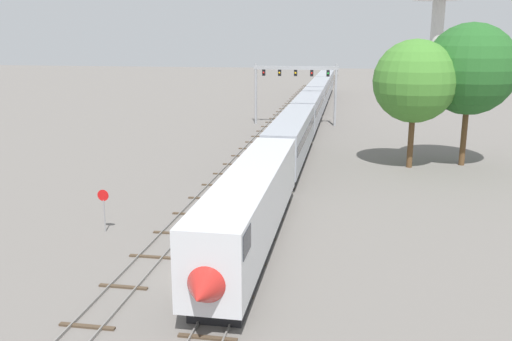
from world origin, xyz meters
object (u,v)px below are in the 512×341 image
signal_gantry (295,80)px  trackside_tree_left (415,81)px  stop_sign (104,205)px  trackside_tree_mid (470,69)px  passenger_train (309,109)px

signal_gantry → trackside_tree_left: (13.82, -24.52, 1.97)m
stop_sign → trackside_tree_left: size_ratio=0.23×
signal_gantry → trackside_tree_mid: trackside_tree_mid is taller
passenger_train → trackside_tree_mid: 27.45m
trackside_tree_left → trackside_tree_mid: trackside_tree_mid is taller
trackside_tree_mid → trackside_tree_left: bearing=-160.2°
stop_sign → trackside_tree_left: 31.71m
passenger_train → trackside_tree_mid: size_ratio=8.15×
stop_sign → signal_gantry: bearing=80.6°
passenger_train → trackside_tree_mid: (16.84, -20.57, 6.86)m
stop_sign → trackside_tree_mid: 36.93m
stop_sign → trackside_tree_left: (21.57, 22.31, 6.51)m
signal_gantry → stop_sign: bearing=-99.4°
passenger_train → signal_gantry: (-2.25, 2.06, 3.81)m
trackside_tree_left → trackside_tree_mid: bearing=19.8°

